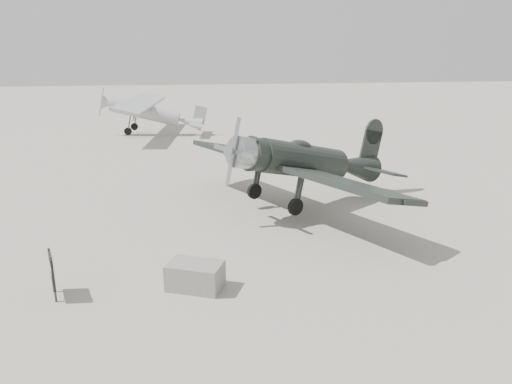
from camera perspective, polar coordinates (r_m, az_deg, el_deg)
The scene contains 5 objects.
ground at distance 18.50m, azimuth 5.66°, elevation -7.24°, with size 160.00×160.00×0.00m, color gray.
lowwing_monoplane at distance 23.09m, azimuth 5.98°, elevation 3.44°, with size 10.26×12.37×4.21m.
highwing_monoplane at distance 43.03m, azimuth -12.13°, elevation 9.21°, with size 8.74×12.28×3.47m.
equipment_block at distance 16.06m, azimuth -6.96°, elevation -9.49°, with size 1.69×1.06×0.85m, color slate.
sign_board at distance 16.43m, azimuth -22.30°, elevation -8.30°, with size 0.39×0.99×1.47m.
Camera 1 is at (-4.05, -16.44, 7.46)m, focal length 35.00 mm.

